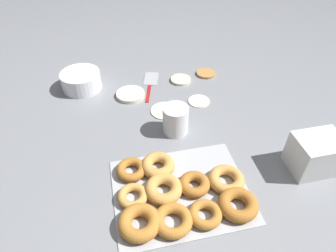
{
  "coord_description": "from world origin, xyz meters",
  "views": [
    {
      "loc": [
        -0.18,
        -0.88,
        0.73
      ],
      "look_at": [
        -0.02,
        -0.12,
        0.04
      ],
      "focal_mm": 32.0,
      "sensor_mm": 36.0,
      "label": 1
    }
  ],
  "objects_px": {
    "pancake_2": "(206,73)",
    "pancake_4": "(181,80)",
    "pancake_0": "(165,110)",
    "donut_tray": "(179,194)",
    "container_stack": "(315,154)",
    "pancake_1": "(199,101)",
    "paper_cup": "(176,120)",
    "pancake_3": "(130,94)",
    "batter_bowl": "(81,81)",
    "spatula": "(150,82)"
  },
  "relations": [
    {
      "from": "spatula",
      "to": "donut_tray",
      "type": "bearing_deg",
      "value": -166.96
    },
    {
      "from": "pancake_0",
      "to": "donut_tray",
      "type": "xyz_separation_m",
      "value": [
        -0.05,
        -0.4,
        0.01
      ]
    },
    {
      "from": "pancake_0",
      "to": "spatula",
      "type": "height_order",
      "value": "pancake_0"
    },
    {
      "from": "pancake_0",
      "to": "pancake_2",
      "type": "xyz_separation_m",
      "value": [
        0.24,
        0.22,
        0.0
      ]
    },
    {
      "from": "paper_cup",
      "to": "pancake_0",
      "type": "bearing_deg",
      "value": 95.28
    },
    {
      "from": "paper_cup",
      "to": "spatula",
      "type": "height_order",
      "value": "paper_cup"
    },
    {
      "from": "spatula",
      "to": "pancake_0",
      "type": "bearing_deg",
      "value": -158.81
    },
    {
      "from": "batter_bowl",
      "to": "spatula",
      "type": "xyz_separation_m",
      "value": [
        0.29,
        -0.02,
        -0.03
      ]
    },
    {
      "from": "batter_bowl",
      "to": "paper_cup",
      "type": "relative_size",
      "value": 1.59
    },
    {
      "from": "pancake_2",
      "to": "spatula",
      "type": "relative_size",
      "value": 0.37
    },
    {
      "from": "container_stack",
      "to": "spatula",
      "type": "relative_size",
      "value": 0.62
    },
    {
      "from": "pancake_0",
      "to": "donut_tray",
      "type": "height_order",
      "value": "donut_tray"
    },
    {
      "from": "pancake_4",
      "to": "container_stack",
      "type": "distance_m",
      "value": 0.64
    },
    {
      "from": "pancake_1",
      "to": "spatula",
      "type": "bearing_deg",
      "value": 132.36
    },
    {
      "from": "pancake_1",
      "to": "batter_bowl",
      "type": "distance_m",
      "value": 0.5
    },
    {
      "from": "pancake_1",
      "to": "paper_cup",
      "type": "xyz_separation_m",
      "value": [
        -0.13,
        -0.15,
        0.05
      ]
    },
    {
      "from": "pancake_4",
      "to": "paper_cup",
      "type": "height_order",
      "value": "paper_cup"
    },
    {
      "from": "spatula",
      "to": "pancake_3",
      "type": "bearing_deg",
      "value": 146.17
    },
    {
      "from": "pancake_0",
      "to": "pancake_1",
      "type": "distance_m",
      "value": 0.15
    },
    {
      "from": "paper_cup",
      "to": "spatula",
      "type": "xyz_separation_m",
      "value": [
        -0.03,
        0.33,
        -0.05
      ]
    },
    {
      "from": "batter_bowl",
      "to": "container_stack",
      "type": "relative_size",
      "value": 1.15
    },
    {
      "from": "pancake_4",
      "to": "paper_cup",
      "type": "xyz_separation_m",
      "value": [
        -0.1,
        -0.31,
        0.05
      ]
    },
    {
      "from": "container_stack",
      "to": "pancake_1",
      "type": "bearing_deg",
      "value": 120.78
    },
    {
      "from": "pancake_1",
      "to": "pancake_0",
      "type": "bearing_deg",
      "value": -168.27
    },
    {
      "from": "pancake_0",
      "to": "paper_cup",
      "type": "bearing_deg",
      "value": -84.72
    },
    {
      "from": "pancake_4",
      "to": "pancake_2",
      "type": "bearing_deg",
      "value": 12.0
    },
    {
      "from": "pancake_2",
      "to": "donut_tray",
      "type": "distance_m",
      "value": 0.68
    },
    {
      "from": "container_stack",
      "to": "batter_bowl",
      "type": "bearing_deg",
      "value": 139.04
    },
    {
      "from": "pancake_0",
      "to": "spatula",
      "type": "xyz_separation_m",
      "value": [
        -0.02,
        0.21,
        -0.0
      ]
    },
    {
      "from": "pancake_0",
      "to": "container_stack",
      "type": "relative_size",
      "value": 0.77
    },
    {
      "from": "pancake_3",
      "to": "batter_bowl",
      "type": "distance_m",
      "value": 0.22
    },
    {
      "from": "paper_cup",
      "to": "pancake_1",
      "type": "bearing_deg",
      "value": 47.94
    },
    {
      "from": "pancake_1",
      "to": "spatula",
      "type": "xyz_separation_m",
      "value": [
        -0.17,
        0.18,
        -0.0
      ]
    },
    {
      "from": "donut_tray",
      "to": "pancake_2",
      "type": "bearing_deg",
      "value": 65.51
    },
    {
      "from": "donut_tray",
      "to": "paper_cup",
      "type": "distance_m",
      "value": 0.29
    },
    {
      "from": "pancake_1",
      "to": "pancake_3",
      "type": "relative_size",
      "value": 0.75
    },
    {
      "from": "pancake_0",
      "to": "spatula",
      "type": "distance_m",
      "value": 0.21
    },
    {
      "from": "pancake_1",
      "to": "pancake_4",
      "type": "relative_size",
      "value": 1.0
    },
    {
      "from": "pancake_1",
      "to": "donut_tray",
      "type": "relative_size",
      "value": 0.22
    },
    {
      "from": "pancake_1",
      "to": "paper_cup",
      "type": "bearing_deg",
      "value": -132.06
    },
    {
      "from": "pancake_0",
      "to": "batter_bowl",
      "type": "height_order",
      "value": "batter_bowl"
    },
    {
      "from": "pancake_1",
      "to": "container_stack",
      "type": "relative_size",
      "value": 0.61
    },
    {
      "from": "pancake_2",
      "to": "pancake_4",
      "type": "xyz_separation_m",
      "value": [
        -0.12,
        -0.03,
        0.0
      ]
    },
    {
      "from": "pancake_4",
      "to": "paper_cup",
      "type": "relative_size",
      "value": 0.85
    },
    {
      "from": "pancake_3",
      "to": "pancake_1",
      "type": "bearing_deg",
      "value": -20.37
    },
    {
      "from": "pancake_3",
      "to": "pancake_4",
      "type": "bearing_deg",
      "value": 15.77
    },
    {
      "from": "paper_cup",
      "to": "donut_tray",
      "type": "bearing_deg",
      "value": -101.6
    },
    {
      "from": "pancake_0",
      "to": "donut_tray",
      "type": "relative_size",
      "value": 0.28
    },
    {
      "from": "pancake_4",
      "to": "spatula",
      "type": "height_order",
      "value": "pancake_4"
    },
    {
      "from": "pancake_3",
      "to": "paper_cup",
      "type": "bearing_deg",
      "value": -62.12
    }
  ]
}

